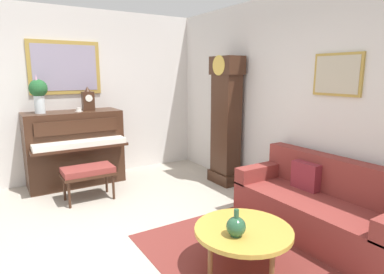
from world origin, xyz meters
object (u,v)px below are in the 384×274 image
Objects in this scene: couch at (321,207)px; mantel_clock at (88,100)px; piano at (75,148)px; teacup at (79,110)px; flower_vase at (39,92)px; coffee_table at (243,231)px; green_jug at (236,226)px; grandfather_clock at (226,124)px; piano_bench at (88,172)px.

mantel_clock reaches higher than couch.
teacup reaches higher than piano.
flower_vase is (-0.00, -0.71, 0.14)m from mantel_clock.
coffee_table is 3.67× the size of green_jug.
teacup is at bearing -120.41° from grandfather_clock.
grandfather_clock is 2.06m from couch.
mantel_clock is at bearing 89.96° from flower_vase.
grandfather_clock reaches higher than piano.
coffee_table is (2.43, 0.74, -0.03)m from piano_bench.
mantel_clock is at bearing 109.19° from teacup.
piano_bench is 2.54m from coffee_table.
coffee_table is at bearing 20.07° from flower_vase.
grandfather_clock is at bearing 56.06° from mantel_clock.
piano reaches higher than couch.
couch is 3.28× the size of flower_vase.
grandfather_clock reaches higher than couch.
green_jug is (3.30, 0.58, -0.11)m from piano.
coffee_table is (3.23, 0.72, -0.22)m from piano.
grandfather_clock is 2.23m from mantel_clock.
mantel_clock is (0.00, 0.25, 0.75)m from piano.
couch is at bearing 30.19° from teacup.
piano is at bearing -149.15° from couch.
flower_vase is at bearing -159.93° from coffee_table.
teacup reaches higher than piano_bench.
piano_bench is 1.27m from mantel_clock.
flower_vase is at bearing -143.45° from couch.
flower_vase is at bearing -115.86° from grandfather_clock.
piano is 3.79× the size of mantel_clock.
grandfather_clock is (1.23, 2.07, 0.37)m from piano.
grandfather_clock is at bearing 64.14° from flower_vase.
couch is (3.18, 1.90, -0.28)m from piano.
teacup is at bearing -168.60° from coffee_table.
piano_bench is at bearing -166.59° from green_jug.
grandfather_clock reaches higher than flower_vase.
couch is at bearing -5.11° from grandfather_clock.
piano reaches higher than coffee_table.
grandfather_clock reaches higher than teacup.
coffee_table is (0.05, -1.17, 0.06)m from couch.
mantel_clock is at bearing -123.94° from grandfather_clock.
piano is at bearing -120.63° from grandfather_clock.
coffee_table is at bearing 115.37° from green_jug.
flower_vase reaches higher than green_jug.
piano is at bearing 178.86° from piano_bench.
couch is 16.38× the size of teacup.
grandfather_clock is at bearing 144.25° from green_jug.
flower_vase is at bearing -162.58° from green_jug.
teacup is 0.48× the size of green_jug.
flower_vase is (-1.23, -2.53, 0.53)m from grandfather_clock.
couch is 1.34m from green_jug.
green_jug is (2.07, -1.49, -0.47)m from grandfather_clock.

